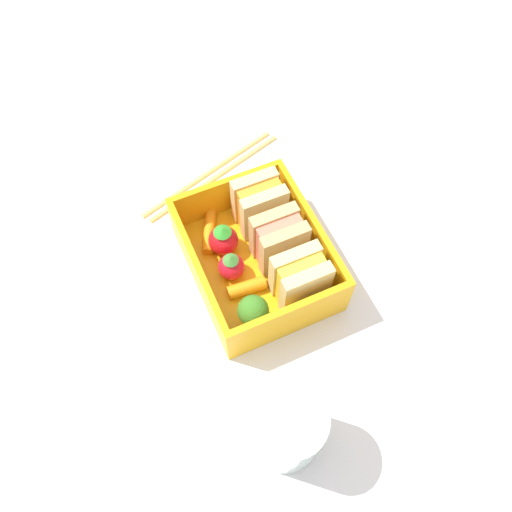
{
  "coord_description": "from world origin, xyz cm",
  "views": [
    {
      "loc": [
        21.47,
        -9.54,
        45.08
      ],
      "look_at": [
        0.0,
        0.0,
        2.7
      ],
      "focal_mm": 35.0,
      "sensor_mm": 36.0,
      "label": 1
    }
  ],
  "objects": [
    {
      "name": "sandwich_center_left",
      "position": [
        0.0,
        2.38,
        4.1
      ],
      "size": [
        3.55,
        4.76,
        5.81
      ],
      "color": "tan",
      "rests_on": "bento_tray"
    },
    {
      "name": "sandwich_left",
      "position": [
        -4.54,
        2.38,
        4.1
      ],
      "size": [
        3.55,
        4.76,
        5.81
      ],
      "color": "#E0C17D",
      "rests_on": "bento_tray"
    },
    {
      "name": "chopstick_pair",
      "position": [
        -12.96,
        0.42,
        0.35
      ],
      "size": [
        6.93,
        17.8,
        0.7
      ],
      "color": "tan",
      "rests_on": "ground_plane"
    },
    {
      "name": "strawberry_left",
      "position": [
        -2.95,
        -2.23,
        2.82
      ],
      "size": [
        2.99,
        2.99,
        3.59
      ],
      "color": "red",
      "rests_on": "bento_tray"
    },
    {
      "name": "bento_tray",
      "position": [
        0.0,
        0.0,
        0.6
      ],
      "size": [
        15.43,
        12.37,
        1.2
      ],
      "primitive_type": "cube",
      "color": "orange",
      "rests_on": "ground_plane"
    },
    {
      "name": "strawberry_far_left",
      "position": [
        0.01,
        -2.61,
        2.61
      ],
      "size": [
        2.58,
        2.58,
        3.18
      ],
      "color": "red",
      "rests_on": "bento_tray"
    },
    {
      "name": "bento_rim",
      "position": [
        0.0,
        0.0,
        3.52
      ],
      "size": [
        15.43,
        12.37,
        4.64
      ],
      "color": "orange",
      "rests_on": "bento_tray"
    },
    {
      "name": "broccoli_floret",
      "position": [
        5.55,
        -2.75,
        3.65
      ],
      "size": [
        2.87,
        2.87,
        4.04
      ],
      "color": "#8BC971",
      "rests_on": "bento_tray"
    },
    {
      "name": "drinking_glass",
      "position": [
        16.01,
        -4.45,
        4.33
      ],
      "size": [
        5.73,
        5.73,
        8.65
      ],
      "primitive_type": "cylinder",
      "color": "silver",
      "rests_on": "ground_plane"
    },
    {
      "name": "ground_plane",
      "position": [
        0.0,
        0.0,
        -1.0
      ],
      "size": [
        120.0,
        120.0,
        2.0
      ],
      "primitive_type": "cube",
      "color": "silver"
    },
    {
      "name": "carrot_stick_left",
      "position": [
        2.38,
        -2.04,
        1.86
      ],
      "size": [
        1.64,
        3.85,
        1.32
      ],
      "primitive_type": "cylinder",
      "rotation": [
        1.57,
        0.0,
        6.2
      ],
      "color": "orange",
      "rests_on": "bento_tray"
    },
    {
      "name": "carrot_stick_far_left",
      "position": [
        -5.05,
        -2.99,
        1.77
      ],
      "size": [
        4.92,
        3.17,
        1.13
      ],
      "primitive_type": "cylinder",
      "rotation": [
        1.57,
        0.0,
        4.26
      ],
      "color": "orange",
      "rests_on": "bento_tray"
    },
    {
      "name": "sandwich_center",
      "position": [
        4.54,
        2.38,
        4.1
      ],
      "size": [
        3.55,
        4.76,
        5.81
      ],
      "color": "#DFC37E",
      "rests_on": "bento_tray"
    }
  ]
}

